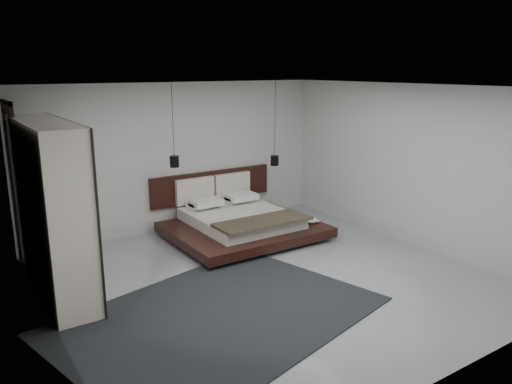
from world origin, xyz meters
TOP-DOWN VIEW (x-y plane):
  - floor at (0.00, 0.00)m, footprint 6.00×6.00m
  - ceiling at (0.00, 0.00)m, footprint 6.00×6.00m
  - wall_back at (0.00, 3.00)m, footprint 6.00×0.00m
  - wall_front at (0.00, -3.00)m, footprint 6.00×0.00m
  - wall_left at (-3.00, 0.00)m, footprint 0.00×6.00m
  - wall_right at (3.00, 0.00)m, footprint 0.00×6.00m
  - lattice_screen at (-2.95, 2.45)m, footprint 0.05×0.90m
  - bed at (0.68, 1.91)m, footprint 2.64×2.33m
  - book_lower at (1.76, 1.28)m, footprint 0.23×0.31m
  - book_upper at (1.74, 1.25)m, footprint 0.30×0.34m
  - pendant_left at (-0.41, 2.32)m, footprint 0.16×0.16m
  - pendant_right at (1.76, 2.32)m, footprint 0.16×0.16m
  - wardrobe at (-2.70, 1.29)m, footprint 0.58×2.44m
  - rug at (-1.20, -0.60)m, footprint 4.42×3.61m

SIDE VIEW (x-z plane):
  - floor at x=0.00m, z-range 0.00..0.00m
  - rug at x=-1.20m, z-range 0.00..0.02m
  - book_lower at x=1.76m, z-range 0.25..0.27m
  - bed at x=0.68m, z-range -0.25..0.80m
  - book_upper at x=1.74m, z-range 0.27..0.29m
  - wardrobe at x=-2.70m, z-range 0.00..2.39m
  - pendant_right at x=1.76m, z-range 0.44..2.09m
  - lattice_screen at x=-2.95m, z-range 0.00..2.60m
  - wall_back at x=0.00m, z-range -1.60..4.40m
  - wall_front at x=0.00m, z-range -1.60..4.40m
  - wall_left at x=-3.00m, z-range -1.60..4.40m
  - wall_right at x=3.00m, z-range -1.60..4.40m
  - pendant_left at x=-0.41m, z-range 0.74..2.19m
  - ceiling at x=0.00m, z-range 2.80..2.80m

